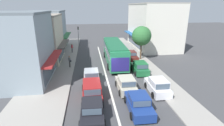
{
  "coord_description": "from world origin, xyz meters",
  "views": [
    {
      "loc": [
        -2.07,
        -19.1,
        8.38
      ],
      "look_at": [
        0.96,
        2.78,
        1.2
      ],
      "focal_mm": 28.0,
      "sensor_mm": 36.0,
      "label": 1
    }
  ],
  "objects": [
    {
      "name": "sedan_adjacent_lane_lead",
      "position": [
        1.89,
        -6.66,
        0.66
      ],
      "size": [
        1.96,
        4.23,
        1.47
      ],
      "color": "navy",
      "rests_on": "ground"
    },
    {
      "name": "parked_hatchback_kerb_second",
      "position": [
        4.49,
        1.77,
        0.71
      ],
      "size": [
        1.86,
        3.72,
        1.54
      ],
      "color": "#1E6638",
      "rests_on": "ground"
    },
    {
      "name": "city_bus",
      "position": [
        1.84,
        6.33,
        1.88
      ],
      "size": [
        2.9,
        10.9,
        3.23
      ],
      "color": "#237A4C",
      "rests_on": "ground"
    },
    {
      "name": "sedan_behind_bus_near",
      "position": [
        -1.86,
        -0.29,
        0.66
      ],
      "size": [
        1.92,
        4.21,
        1.47
      ],
      "color": "#9EA3A8",
      "rests_on": "ground"
    },
    {
      "name": "lane_centre_line",
      "position": [
        0.0,
        4.0,
        0.0
      ],
      "size": [
        0.2,
        28.0,
        0.01
      ],
      "primitive_type": "cube",
      "color": "silver",
      "rests_on": "ground"
    },
    {
      "name": "traffic_light_downstreet",
      "position": [
        -4.14,
        20.12,
        2.85
      ],
      "size": [
        0.32,
        0.24,
        4.2
      ],
      "color": "gray",
      "rests_on": "ground"
    },
    {
      "name": "building_right_far",
      "position": [
        11.48,
        16.44,
        4.5
      ],
      "size": [
        8.67,
        13.24,
        9.01
      ],
      "color": "silver",
      "rests_on": "ground"
    },
    {
      "name": "hatchback_queue_far_back",
      "position": [
        1.61,
        -2.99,
        0.71
      ],
      "size": [
        1.84,
        3.71,
        1.54
      ],
      "color": "#B7B29E",
      "rests_on": "ground"
    },
    {
      "name": "ground_plane",
      "position": [
        0.0,
        0.0,
        0.0
      ],
      "size": [
        140.0,
        140.0,
        0.0
      ],
      "primitive_type": "plane",
      "color": "#3F3F42"
    },
    {
      "name": "parked_sedan_kerb_third",
      "position": [
        4.7,
        7.78,
        0.66
      ],
      "size": [
        1.93,
        4.21,
        1.47
      ],
      "color": "#561E19",
      "rests_on": "ground"
    },
    {
      "name": "sidewalk_left",
      "position": [
        -6.8,
        6.0,
        0.07
      ],
      "size": [
        5.2,
        44.0,
        0.14
      ],
      "primitive_type": "cube",
      "color": "gray",
      "rests_on": "ground"
    },
    {
      "name": "wagon_queue_gap_filler",
      "position": [
        -1.91,
        -3.81,
        0.75
      ],
      "size": [
        1.97,
        4.52,
        1.58
      ],
      "color": "maroon",
      "rests_on": "ground"
    },
    {
      "name": "kerb_right",
      "position": [
        6.2,
        6.0,
        0.06
      ],
      "size": [
        2.8,
        44.0,
        0.12
      ],
      "primitive_type": "cube",
      "color": "gray",
      "rests_on": "ground"
    },
    {
      "name": "parked_hatchback_kerb_front",
      "position": [
        4.69,
        -3.87,
        0.71
      ],
      "size": [
        1.85,
        3.72,
        1.54
      ],
      "color": "silver",
      "rests_on": "ground"
    },
    {
      "name": "shopfront_far_end",
      "position": [
        -10.18,
        17.72,
        3.8
      ],
      "size": [
        7.7,
        9.22,
        7.62
      ],
      "color": "#84939E",
      "rests_on": "ground"
    },
    {
      "name": "shopfront_mid_block",
      "position": [
        -10.18,
        9.08,
        3.61
      ],
      "size": [
        8.62,
        7.79,
        7.23
      ],
      "color": "beige",
      "rests_on": "ground"
    },
    {
      "name": "shopfront_corner_near",
      "position": [
        -10.18,
        1.04,
        3.93
      ],
      "size": [
        8.19,
        8.02,
        7.87
      ],
      "color": "#84939E",
      "rests_on": "ground"
    },
    {
      "name": "street_tree_right",
      "position": [
        6.39,
        7.68,
        3.9
      ],
      "size": [
        3.09,
        3.09,
        5.46
      ],
      "color": "brown",
      "rests_on": "ground"
    },
    {
      "name": "sedan_adjacent_lane_trail",
      "position": [
        -1.98,
        -7.21,
        0.66
      ],
      "size": [
        2.03,
        4.27,
        1.47
      ],
      "color": "black",
      "rests_on": "ground"
    },
    {
      "name": "pedestrian_browsing_midblock",
      "position": [
        -5.1,
        13.47,
        1.07
      ],
      "size": [
        0.31,
        0.66,
        1.63
      ],
      "color": "#333338",
      "rests_on": "sidewalk_left"
    },
    {
      "name": "pedestrian_with_handbag_near",
      "position": [
        -4.78,
        5.03,
        1.07
      ],
      "size": [
        0.46,
        0.63,
        1.63
      ],
      "color": "#4C4742",
      "rests_on": "sidewalk_left"
    }
  ]
}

